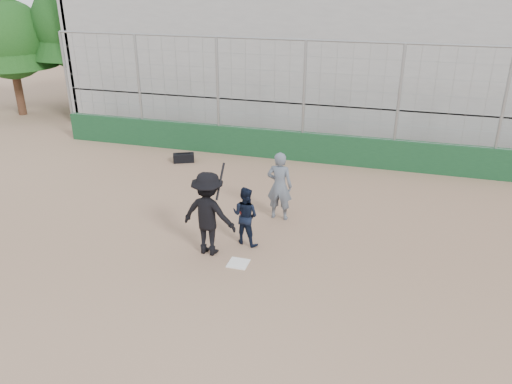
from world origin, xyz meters
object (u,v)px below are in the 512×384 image
(batter_at_plate, at_px, (208,214))
(umpire, at_px, (279,189))
(equipment_bag, at_px, (184,158))
(catcher_crouched, at_px, (245,225))

(batter_at_plate, relative_size, umpire, 1.27)
(umpire, height_order, equipment_bag, umpire)
(batter_at_plate, relative_size, equipment_bag, 2.74)
(umpire, bearing_deg, catcher_crouched, 75.54)
(batter_at_plate, distance_m, equipment_bag, 6.25)
(catcher_crouched, height_order, umpire, umpire)
(catcher_crouched, height_order, equipment_bag, catcher_crouched)
(equipment_bag, bearing_deg, catcher_crouched, -52.23)
(catcher_crouched, distance_m, umpire, 1.63)
(catcher_crouched, relative_size, equipment_bag, 1.31)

